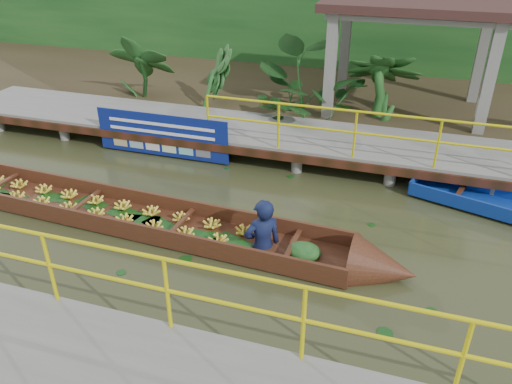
% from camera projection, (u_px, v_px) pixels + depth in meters
% --- Properties ---
extents(ground, '(80.00, 80.00, 0.00)m').
position_uv_depth(ground, '(208.00, 228.00, 9.04)').
color(ground, '#30351A').
rests_on(ground, ground).
extents(land_strip, '(30.00, 8.00, 0.45)m').
position_uv_depth(land_strip, '(302.00, 93.00, 15.18)').
color(land_strip, '#302718').
rests_on(land_strip, ground).
extents(far_dock, '(16.00, 2.06, 1.66)m').
position_uv_depth(far_dock, '(264.00, 134.00, 11.66)').
color(far_dock, slate).
rests_on(far_dock, ground).
extents(pavilion, '(4.40, 3.00, 3.00)m').
position_uv_depth(pavilion, '(416.00, 16.00, 12.13)').
color(pavilion, slate).
rests_on(pavilion, ground).
extents(foliage_backdrop, '(30.00, 0.80, 4.00)m').
position_uv_depth(foliage_backdrop, '(321.00, 18.00, 16.40)').
color(foliage_backdrop, '#16451A').
rests_on(foliage_backdrop, ground).
extents(vendor_boat, '(10.16, 1.48, 2.22)m').
position_uv_depth(vendor_boat, '(146.00, 214.00, 8.98)').
color(vendor_boat, '#381B0F').
rests_on(vendor_boat, ground).
extents(blue_banner, '(3.23, 0.04, 1.01)m').
position_uv_depth(blue_banner, '(162.00, 135.00, 11.40)').
color(blue_banner, navy).
rests_on(blue_banner, ground).
extents(tropical_plants, '(14.20, 1.20, 1.49)m').
position_uv_depth(tropical_plants, '(372.00, 89.00, 12.29)').
color(tropical_plants, '#16451A').
rests_on(tropical_plants, ground).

